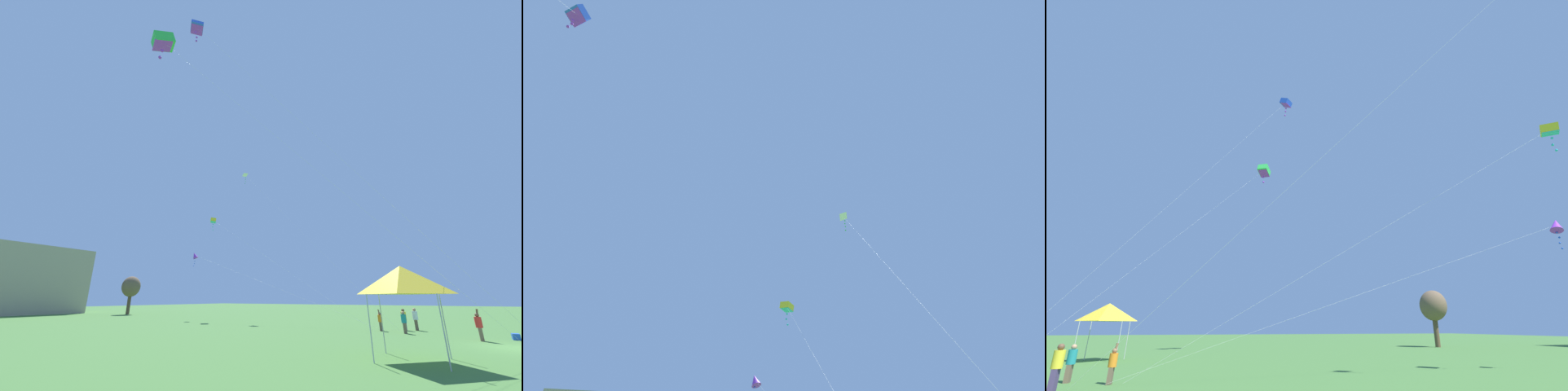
% 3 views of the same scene
% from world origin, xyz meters
% --- Properties ---
extents(tree_far_left, '(3.54, 3.54, 7.14)m').
position_xyz_m(tree_far_left, '(-18.03, 41.66, 5.07)').
color(tree_far_left, brown).
rests_on(tree_far_left, ground).
extents(festival_tent, '(3.21, 3.21, 4.24)m').
position_xyz_m(festival_tent, '(-7.13, 4.82, 3.56)').
color(festival_tent, '#B7B7BC').
rests_on(festival_tent, ground).
extents(person_yellow_shirt, '(0.43, 0.43, 1.80)m').
position_xyz_m(person_yellow_shirt, '(7.21, 6.81, 0.97)').
color(person_yellow_shirt, '#473860').
rests_on(person_yellow_shirt, ground).
extents(person_orange_shirt, '(0.36, 0.36, 1.75)m').
position_xyz_m(person_orange_shirt, '(5.68, 8.56, 0.85)').
color(person_orange_shirt, brown).
rests_on(person_orange_shirt, ground).
extents(person_teal_shirt, '(0.40, 0.40, 1.67)m').
position_xyz_m(person_teal_shirt, '(4.63, 6.51, 0.90)').
color(person_teal_shirt, brown).
rests_on(person_teal_shirt, ground).
extents(kite_green_box_0, '(9.74, 18.52, 20.96)m').
position_xyz_m(kite_green_box_0, '(-13.49, 17.44, 20.30)').
color(kite_green_box_0, silver).
rests_on(kite_green_box_0, ground).
extents(kite_blue_box_1, '(6.14, 20.82, 27.81)m').
position_xyz_m(kite_blue_box_1, '(-8.96, 19.08, 27.25)').
color(kite_blue_box_1, silver).
rests_on(kite_blue_box_1, ground).
extents(kite_yellow_box_2, '(5.57, 24.27, 14.68)m').
position_xyz_m(kite_yellow_box_2, '(10.38, 32.68, 14.25)').
color(kite_yellow_box_2, silver).
rests_on(kite_yellow_box_2, ground).
extents(kite_purple_diamond_3, '(2.82, 26.16, 9.26)m').
position_xyz_m(kite_purple_diamond_3, '(8.17, 33.93, 8.63)').
color(kite_purple_diamond_3, silver).
rests_on(kite_purple_diamond_3, ground).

